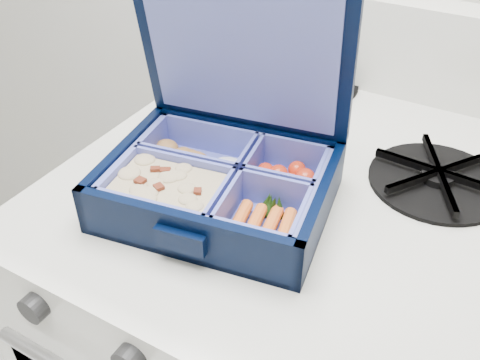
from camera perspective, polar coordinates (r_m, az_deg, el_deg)
The scene contains 4 objects.
bento_box at distance 0.59m, azimuth -2.28°, elevation -0.54°, with size 0.24×0.19×0.06m, color black, non-canonical shape.
burner_grate at distance 0.67m, azimuth 20.38°, elevation 0.48°, with size 0.16×0.16×0.02m, color black.
burner_grate_rear at distance 0.86m, azimuth 7.04°, elevation 10.63°, with size 0.16×0.16×0.02m, color black.
fork at distance 0.68m, azimuth 4.13°, elevation 2.52°, with size 0.02×0.16×0.01m, color #BABAC0, non-canonical shape.
Camera 1 is at (0.63, 1.18, 1.28)m, focal length 40.00 mm.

